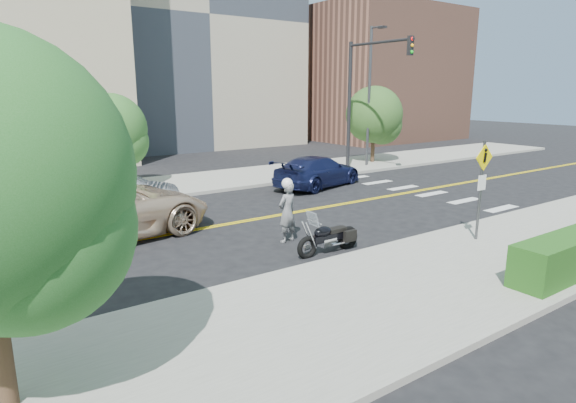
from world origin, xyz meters
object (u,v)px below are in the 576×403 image
Objects in this scene: suv at (101,210)px; parked_car_blue at (318,171)px; motorcycle at (329,231)px; motorcyclist at (287,210)px; parked_car_silver at (125,192)px; pedestrian_sign at (482,181)px.

parked_car_blue is at bearing -85.09° from suv.
motorcycle is 0.31× the size of suv.
motorcyclist reaches higher than parked_car_silver.
motorcyclist is 7.58m from parked_car_silver.
motorcyclist is at bearing -136.95° from suv.
parked_car_silver is (-7.41, 10.51, -1.27)m from pedestrian_sign.
motorcycle is 0.41× the size of parked_car_blue.
motorcyclist is 0.48× the size of parked_car_silver.
motorcycle is at bearing -138.59° from parked_car_silver.
motorcycle is 7.09m from suv.
motorcycle is at bearing -144.76° from suv.
pedestrian_sign is 12.92m from parked_car_silver.
pedestrian_sign is at bearing -124.10° from parked_car_silver.
pedestrian_sign is at bearing 130.15° from motorcyclist.
parked_car_silver is at bearing 125.18° from pedestrian_sign.
suv is 3.95m from parked_car_silver.
parked_car_silver is (-3.23, 8.54, 0.04)m from motorcycle.
parked_car_blue is (6.20, 6.31, -0.25)m from motorcyclist.
pedestrian_sign is 0.58× the size of parked_car_blue.
suv is at bearing 89.07° from parked_car_blue.
pedestrian_sign reaches higher than motorcycle.
pedestrian_sign is at bearing 155.12° from parked_car_blue.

